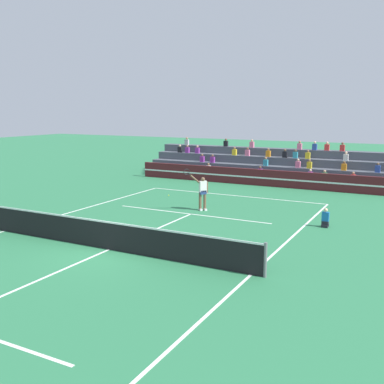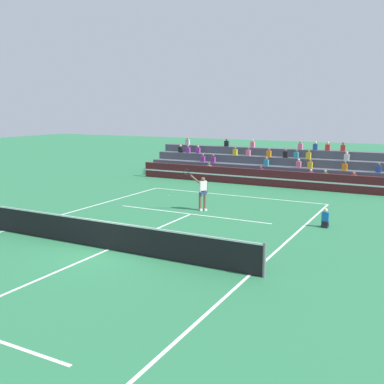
{
  "view_description": "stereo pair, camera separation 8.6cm",
  "coord_description": "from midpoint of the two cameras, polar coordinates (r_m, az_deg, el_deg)",
  "views": [
    {
      "loc": [
        10.02,
        -12.57,
        5.04
      ],
      "look_at": [
        0.05,
        6.47,
        1.1
      ],
      "focal_mm": 42.0,
      "sensor_mm": 36.0,
      "label": 1
    },
    {
      "loc": [
        10.1,
        -12.53,
        5.04
      ],
      "look_at": [
        0.05,
        6.47,
        1.1
      ],
      "focal_mm": 42.0,
      "sensor_mm": 36.0,
      "label": 2
    }
  ],
  "objects": [
    {
      "name": "tennis_ball",
      "position": [
        26.69,
        -2.86,
        -0.43
      ],
      "size": [
        0.07,
        0.07,
        0.07
      ],
      "primitive_type": "sphere",
      "color": "#C6DB33",
      "rests_on": "ground"
    },
    {
      "name": "court_lines",
      "position": [
        16.85,
        -10.41,
        -7.18
      ],
      "size": [
        11.1,
        23.9,
        0.01
      ],
      "color": "white",
      "rests_on": "ground"
    },
    {
      "name": "sponsor_banner_wall",
      "position": [
        30.66,
        8.43,
        1.86
      ],
      "size": [
        18.0,
        0.26,
        1.1
      ],
      "color": "#51191E",
      "rests_on": "ground"
    },
    {
      "name": "ground_plane",
      "position": [
        16.85,
        -10.41,
        -7.19
      ],
      "size": [
        120.0,
        120.0,
        0.0
      ],
      "primitive_type": "plane",
      "color": "#2D7A4C"
    },
    {
      "name": "bleacher_stand",
      "position": [
        33.6,
        10.28,
        3.04
      ],
      "size": [
        19.0,
        3.8,
        2.83
      ],
      "color": "#4C515B",
      "rests_on": "ground"
    },
    {
      "name": "tennis_net",
      "position": [
        16.7,
        -10.47,
        -5.41
      ],
      "size": [
        12.0,
        0.1,
        1.1
      ],
      "color": "slate",
      "rests_on": "ground"
    },
    {
      "name": "ball_kid_courtside",
      "position": [
        20.4,
        16.68,
        -3.4
      ],
      "size": [
        0.3,
        0.36,
        0.84
      ],
      "color": "black",
      "rests_on": "ground"
    },
    {
      "name": "tennis_player",
      "position": [
        22.67,
        1.42,
        0.06
      ],
      "size": [
        0.96,
        1.1,
        2.24
      ],
      "color": "brown",
      "rests_on": "ground"
    }
  ]
}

